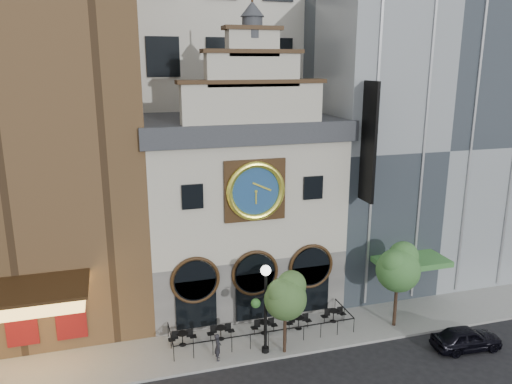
{
  "coord_description": "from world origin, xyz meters",
  "views": [
    {
      "loc": [
        -7.74,
        -22.58,
        15.65
      ],
      "look_at": [
        0.68,
        6.0,
        7.88
      ],
      "focal_mm": 35.0,
      "sensor_mm": 36.0,
      "label": 1
    }
  ],
  "objects": [
    {
      "name": "retail_building",
      "position": [
        12.99,
        9.99,
        10.14
      ],
      "size": [
        14.0,
        14.4,
        20.0
      ],
      "color": "gray",
      "rests_on": "ground"
    },
    {
      "name": "bistro_4",
      "position": [
        4.67,
        2.67,
        0.61
      ],
      "size": [
        1.58,
        0.68,
        0.9
      ],
      "color": "black",
      "rests_on": "sidewalk"
    },
    {
      "name": "bistro_0",
      "position": [
        -4.63,
        2.66,
        0.61
      ],
      "size": [
        1.58,
        0.68,
        0.9
      ],
      "color": "black",
      "rests_on": "sidewalk"
    },
    {
      "name": "lamppost",
      "position": [
        -0.34,
        0.7,
        3.32
      ],
      "size": [
        1.64,
        0.56,
        5.13
      ],
      "rotation": [
        0.0,
        0.0,
        0.02
      ],
      "color": "black",
      "rests_on": "sidewalk"
    },
    {
      "name": "car_right",
      "position": [
        10.64,
        -1.98,
        0.67
      ],
      "size": [
        4.03,
        1.85,
        1.34
      ],
      "primitive_type": "imported",
      "rotation": [
        0.0,
        0.0,
        1.5
      ],
      "color": "black",
      "rests_on": "ground"
    },
    {
      "name": "bistro_2",
      "position": [
        0.16,
        2.56,
        0.61
      ],
      "size": [
        1.58,
        0.68,
        0.9
      ],
      "color": "black",
      "rests_on": "sidewalk"
    },
    {
      "name": "office_tower",
      "position": [
        0.0,
        20.0,
        20.0
      ],
      "size": [
        20.0,
        16.0,
        40.0
      ],
      "primitive_type": "cube",
      "color": "beige",
      "rests_on": "ground"
    },
    {
      "name": "ground",
      "position": [
        0.0,
        0.0,
        0.0
      ],
      "size": [
        120.0,
        120.0,
        0.0
      ],
      "primitive_type": "plane",
      "color": "black",
      "rests_on": "ground"
    },
    {
      "name": "tree_left",
      "position": [
        0.71,
        0.43,
        3.54
      ],
      "size": [
        2.4,
        2.31,
        4.63
      ],
      "color": "#382619",
      "rests_on": "sidewalk"
    },
    {
      "name": "theater_building",
      "position": [
        -13.0,
        9.96,
        12.6
      ],
      "size": [
        14.0,
        15.6,
        25.0
      ],
      "color": "brown",
      "rests_on": "ground"
    },
    {
      "name": "tree_right",
      "position": [
        8.08,
        1.29,
        3.96
      ],
      "size": [
        2.7,
        2.6,
        5.2
      ],
      "color": "#382619",
      "rests_on": "sidewalk"
    },
    {
      "name": "bistro_1",
      "position": [
        -2.42,
        2.66,
        0.61
      ],
      "size": [
        1.58,
        0.68,
        0.9
      ],
      "color": "black",
      "rests_on": "sidewalk"
    },
    {
      "name": "clock_building",
      "position": [
        0.0,
        7.82,
        6.69
      ],
      "size": [
        12.6,
        8.78,
        18.65
      ],
      "color": "#605E5B",
      "rests_on": "ground"
    },
    {
      "name": "pedestrian",
      "position": [
        -3.01,
        0.71,
        0.91
      ],
      "size": [
        0.44,
        0.6,
        1.53
      ],
      "primitive_type": "imported",
      "rotation": [
        0.0,
        0.0,
        1.42
      ],
      "color": "black",
      "rests_on": "sidewalk"
    },
    {
      "name": "cafe_railing",
      "position": [
        0.0,
        2.5,
        0.6
      ],
      "size": [
        10.6,
        2.6,
        0.9
      ],
      "primitive_type": null,
      "color": "black",
      "rests_on": "sidewalk"
    },
    {
      "name": "sidewalk",
      "position": [
        0.0,
        2.5,
        0.07
      ],
      "size": [
        44.0,
        5.0,
        0.15
      ],
      "primitive_type": "cube",
      "color": "gray",
      "rests_on": "ground"
    },
    {
      "name": "bistro_3",
      "position": [
        2.31,
        2.49,
        0.61
      ],
      "size": [
        1.58,
        0.68,
        0.9
      ],
      "color": "black",
      "rests_on": "sidewalk"
    }
  ]
}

